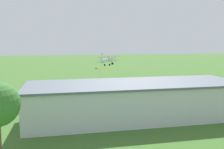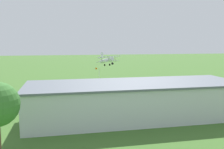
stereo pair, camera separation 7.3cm
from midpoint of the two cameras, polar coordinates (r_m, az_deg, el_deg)
ground_plane at (r=76.07m, az=0.09°, el=-3.32°), size 400.00×400.00×0.00m
hangar at (r=47.24m, az=5.40°, el=-5.91°), size 40.61×13.99×6.77m
biplane at (r=76.11m, az=-1.10°, el=3.37°), size 7.88×7.01×4.15m
car_silver at (r=59.77m, az=-18.38°, el=-5.94°), size 2.39×4.83×1.54m
person_at_fence_line at (r=63.23m, az=-18.74°, el=-5.24°), size 0.50×0.50×1.61m
person_near_hangar_door at (r=68.94m, az=16.11°, el=-4.07°), size 0.48×0.48×1.64m
person_walking_on_apron at (r=66.39m, az=17.50°, el=-4.54°), size 0.53×0.53×1.70m
person_crossing_taxiway at (r=68.00m, az=18.14°, el=-4.25°), size 0.46×0.46×1.78m
person_watching_takeoff at (r=70.09m, az=15.73°, el=-3.91°), size 0.52×0.52×1.56m
windsock at (r=74.98m, az=-3.42°, el=1.05°), size 1.30×1.43×6.70m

